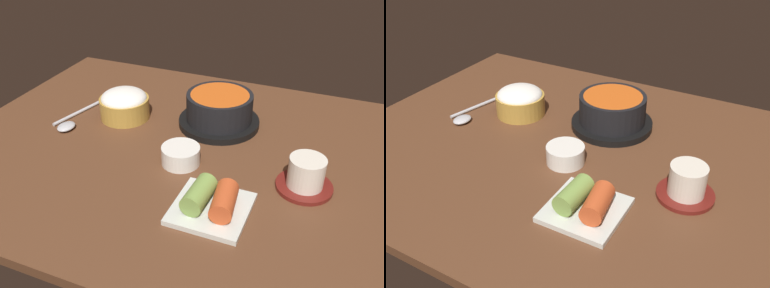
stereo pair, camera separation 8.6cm
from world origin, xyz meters
TOP-DOWN VIEW (x-y plane):
  - dining_table at (0.00, 0.00)cm, footprint 100.00×76.00cm
  - stone_pot at (2.77, 12.55)cm, footprint 18.41×18.41cm
  - rice_bowl at (-19.02, 7.76)cm, footprint 11.56×11.56cm
  - tea_cup_with_saucer at (24.93, -3.97)cm, footprint 10.41×10.41cm
  - banchan_cup_center at (0.79, -4.96)cm, footprint 7.68×7.68cm
  - kimchi_plate at (11.33, -16.32)cm, footprint 12.81×12.81cm
  - spoon at (-29.01, -0.14)cm, footprint 5.76×17.06cm

SIDE VIEW (x-z plane):
  - dining_table at x=0.00cm, z-range 0.00..2.00cm
  - spoon at x=-29.01cm, z-range 1.95..3.30cm
  - kimchi_plate at x=11.33cm, z-range 1.49..6.34cm
  - banchan_cup_center at x=0.79cm, z-range 2.13..5.79cm
  - tea_cup_with_saucer at x=24.93cm, z-range 1.68..8.12cm
  - rice_bowl at x=-19.02cm, z-range 2.00..8.96cm
  - stone_pot at x=2.77cm, z-range 1.92..9.58cm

